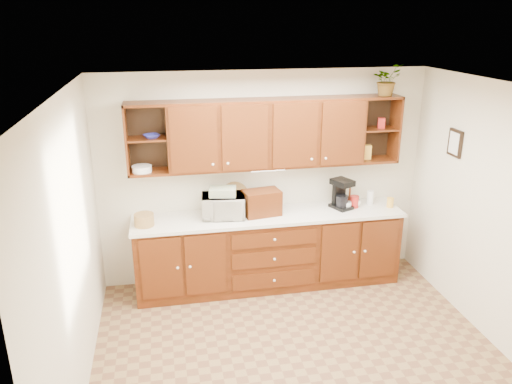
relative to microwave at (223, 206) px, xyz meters
name	(u,v)px	position (x,y,z in m)	size (l,w,h in m)	color
floor	(299,356)	(0.55, -1.46, -1.08)	(4.00, 4.00, 0.00)	olive
ceiling	(308,90)	(0.55, -1.46, 1.52)	(4.00, 4.00, 0.00)	white
back_wall	(264,178)	(0.55, 0.29, 0.22)	(4.00, 4.00, 0.00)	beige
left_wall	(72,255)	(-1.45, -1.46, 0.22)	(3.50, 3.50, 0.00)	beige
right_wall	(501,220)	(2.55, -1.46, 0.22)	(3.50, 3.50, 0.00)	beige
base_cabinets	(269,251)	(0.55, -0.01, -0.63)	(3.20, 0.60, 0.90)	#321705
countertop	(269,216)	(0.55, -0.02, -0.16)	(3.24, 0.64, 0.04)	silver
upper_cabinets	(268,133)	(0.56, 0.13, 0.82)	(3.20, 0.33, 0.80)	#321705
undercabinet_light	(268,169)	(0.55, 0.08, 0.39)	(0.40, 0.05, 0.03)	white
framed_picture	(455,143)	(2.53, -0.56, 0.77)	(0.03, 0.24, 0.30)	black
wicker_basket	(144,220)	(-0.91, -0.09, -0.07)	(0.22, 0.22, 0.14)	olive
microwave	(223,206)	(0.00, 0.00, 0.00)	(0.49, 0.33, 0.27)	beige
towel_stack	(223,191)	(0.00, 0.00, 0.18)	(0.30, 0.22, 0.09)	#D5BA64
wine_bottle	(231,203)	(0.10, 0.05, 0.01)	(0.07, 0.07, 0.29)	black
woven_tray	(235,208)	(0.17, 0.23, -0.13)	(0.35, 0.35, 0.02)	olive
bread_box	(262,203)	(0.46, -0.01, 0.01)	(0.43, 0.27, 0.30)	#321705
mug_tree	(349,203)	(1.58, 0.04, -0.09)	(0.28, 0.28, 0.32)	#321705
canister_red	(354,202)	(1.63, 0.01, -0.06)	(0.11, 0.11, 0.15)	#AB1E18
canister_white	(370,197)	(1.87, 0.09, -0.05)	(0.09, 0.09, 0.17)	white
canister_yellow	(390,202)	(2.07, -0.07, -0.08)	(0.08, 0.08, 0.12)	gold
coffee_maker	(341,194)	(1.46, 0.03, 0.04)	(0.28, 0.32, 0.37)	black
bowl_stack	(152,136)	(-0.77, 0.10, 0.85)	(0.17, 0.17, 0.04)	navy
plate_stack	(142,169)	(-0.90, 0.09, 0.48)	(0.22, 0.22, 0.07)	white
pantry_box_yellow	(367,152)	(1.79, 0.12, 0.53)	(0.10, 0.08, 0.18)	gold
pantry_box_red	(381,123)	(1.95, 0.12, 0.89)	(0.08, 0.07, 0.12)	#AB1E18
potted_plant	(387,80)	(1.96, 0.10, 1.40)	(0.33, 0.29, 0.37)	#999999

